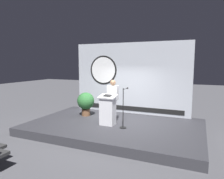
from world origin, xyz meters
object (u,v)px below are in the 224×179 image
at_px(speaker_person, 113,100).
at_px(microphone_stand, 124,114).
at_px(podium, 108,110).
at_px(potted_plant, 86,102).

bearing_deg(speaker_person, microphone_stand, -40.85).
distance_m(podium, speaker_person, 0.56).
distance_m(podium, microphone_stand, 0.67).
xyz_separation_m(podium, microphone_stand, (0.66, -0.09, -0.05)).
height_order(speaker_person, microphone_stand, speaker_person).
relative_size(podium, speaker_person, 0.69).
distance_m(speaker_person, potted_plant, 1.50).
xyz_separation_m(speaker_person, microphone_stand, (0.65, -0.57, -0.33)).
bearing_deg(potted_plant, microphone_stand, -24.13).
xyz_separation_m(podium, speaker_person, (0.00, 0.48, 0.28)).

